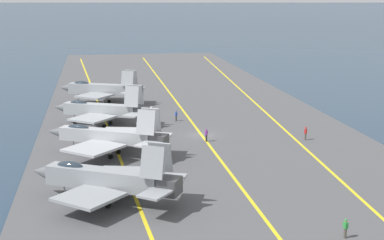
{
  "coord_description": "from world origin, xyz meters",
  "views": [
    {
      "loc": [
        -79.38,
        14.51,
        20.38
      ],
      "look_at": [
        -1.41,
        1.57,
        2.9
      ],
      "focal_mm": 55.0,
      "sensor_mm": 36.0,
      "label": 1
    }
  ],
  "objects": [
    {
      "name": "deck_stripe_foul_line",
      "position": [
        0.0,
        -12.55,
        0.4
      ],
      "size": [
        196.98,
        12.84,
        0.01
      ],
      "primitive_type": "cube",
      "rotation": [
        0.0,
        0.0,
        -0.06
      ],
      "color": "yellow",
      "rests_on": "carrier_deck"
    },
    {
      "name": "crew_blue_vest",
      "position": [
        9.43,
        2.28,
        1.34
      ],
      "size": [
        0.43,
        0.34,
        1.71
      ],
      "color": "#383328",
      "rests_on": "carrier_deck"
    },
    {
      "name": "crew_green_vest",
      "position": [
        -36.83,
        -5.35,
        1.33
      ],
      "size": [
        0.43,
        0.34,
        1.69
      ],
      "color": "#4C473D",
      "rests_on": "carrier_deck"
    },
    {
      "name": "parked_jet_second",
      "position": [
        -8.88,
        13.2,
        2.89
      ],
      "size": [
        14.1,
        15.85,
        6.28
      ],
      "color": "#A8AAAF",
      "rests_on": "carrier_deck"
    },
    {
      "name": "ground_plane",
      "position": [
        0.0,
        0.0,
        0.0
      ],
      "size": [
        2000.0,
        2000.0,
        0.0
      ],
      "primitive_type": "plane",
      "color": "#23384C"
    },
    {
      "name": "parked_jet_third",
      "position": [
        7.81,
        13.68,
        2.89
      ],
      "size": [
        13.2,
        15.22,
        6.4
      ],
      "color": "#9EA3A8",
      "rests_on": "carrier_deck"
    },
    {
      "name": "crew_red_vest",
      "position": [
        -5.28,
        -13.48,
        1.42
      ],
      "size": [
        0.46,
        0.44,
        1.85
      ],
      "color": "#4C473D",
      "rests_on": "carrier_deck"
    },
    {
      "name": "deck_stripe_centerline",
      "position": [
        0.0,
        0.0,
        0.4
      ],
      "size": [
        197.35,
        0.36,
        0.01
      ],
      "primitive_type": "cube",
      "color": "yellow",
      "rests_on": "carrier_deck"
    },
    {
      "name": "parked_jet_nearest",
      "position": [
        -25.17,
        13.91,
        2.75
      ],
      "size": [
        12.79,
        15.48,
        6.26
      ],
      "color": "gray",
      "rests_on": "carrier_deck"
    },
    {
      "name": "carrier_deck",
      "position": [
        0.0,
        0.0,
        0.2
      ],
      "size": [
        219.28,
        45.62,
        0.4
      ],
      "primitive_type": "cube",
      "color": "#4C4C4F",
      "rests_on": "ground"
    },
    {
      "name": "deck_stripe_edge_line",
      "position": [
        0.0,
        12.55,
        0.4
      ],
      "size": [
        196.99,
        12.64,
        0.01
      ],
      "primitive_type": "cube",
      "rotation": [
        0.0,
        0.0,
        0.06
      ],
      "color": "yellow",
      "rests_on": "carrier_deck"
    },
    {
      "name": "parked_jet_fourth",
      "position": [
        25.46,
        13.51,
        3.09
      ],
      "size": [
        12.57,
        15.67,
        6.26
      ],
      "color": "#93999E",
      "rests_on": "carrier_deck"
    },
    {
      "name": "crew_purple_vest",
      "position": [
        -3.87,
        0.02,
        1.39
      ],
      "size": [
        0.46,
        0.45,
        1.81
      ],
      "color": "#232328",
      "rests_on": "carrier_deck"
    }
  ]
}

